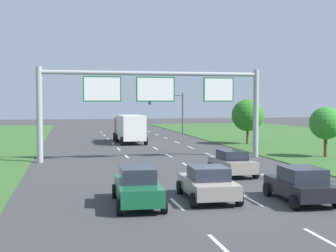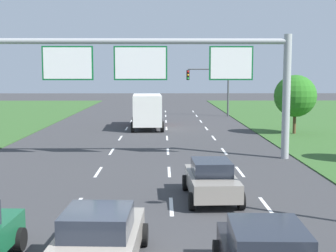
% 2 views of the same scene
% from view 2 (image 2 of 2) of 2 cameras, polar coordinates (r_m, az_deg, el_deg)
% --- Properties ---
extents(lane_dashes_inner_left, '(0.14, 68.40, 0.01)m').
position_cam_2_polar(lane_dashes_inner_left, '(26.31, -7.61, -4.19)').
color(lane_dashes_inner_left, white).
rests_on(lane_dashes_inner_left, ground_plane).
extents(lane_dashes_inner_right, '(0.14, 68.40, 0.01)m').
position_cam_2_polar(lane_dashes_inner_right, '(26.12, 0.06, -4.22)').
color(lane_dashes_inner_right, white).
rests_on(lane_dashes_inner_right, ground_plane).
extents(lane_dashes_slip, '(0.14, 68.40, 0.01)m').
position_cam_2_polar(lane_dashes_slip, '(26.39, 7.70, -4.16)').
color(lane_dashes_slip, white).
rests_on(lane_dashes_slip, ground_plane).
extents(car_near_red, '(2.11, 4.01, 1.52)m').
position_cam_2_polar(car_near_red, '(18.22, 5.30, -6.53)').
color(car_near_red, gray).
rests_on(car_near_red, ground_plane).
extents(car_lead_silver, '(2.37, 4.22, 1.53)m').
position_cam_2_polar(car_lead_silver, '(12.09, -8.47, -13.43)').
color(car_lead_silver, gray).
rests_on(car_lead_silver, ground_plane).
extents(box_truck, '(2.89, 7.38, 2.99)m').
position_cam_2_polar(box_truck, '(41.05, -2.55, 2.01)').
color(box_truck, '#B21E19').
rests_on(box_truck, ground_plane).
extents(sign_gantry, '(17.24, 0.44, 7.00)m').
position_cam_2_polar(sign_gantry, '(26.27, -3.59, 6.62)').
color(sign_gantry, '#9EA0A5').
rests_on(sign_gantry, ground_plane).
extents(traffic_light_mast, '(4.76, 0.49, 5.60)m').
position_cam_2_polar(traffic_light_mast, '(52.39, 5.26, 5.40)').
color(traffic_light_mast, '#47494F').
rests_on(traffic_light_mast, ground_plane).
extents(roadside_tree_far, '(3.32, 3.32, 4.70)m').
position_cam_2_polar(roadside_tree_far, '(38.21, 15.25, 3.55)').
color(roadside_tree_far, '#513823').
rests_on(roadside_tree_far, ground_plane).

